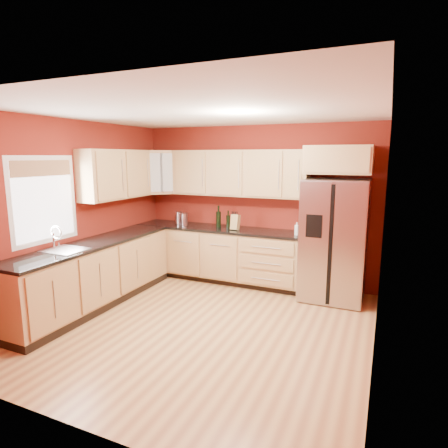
{
  "coord_description": "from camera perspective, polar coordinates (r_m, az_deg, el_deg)",
  "views": [
    {
      "loc": [
        2.02,
        -3.92,
        2.1
      ],
      "look_at": [
        -0.09,
        0.9,
        1.14
      ],
      "focal_mm": 30.0,
      "sensor_mm": 36.0,
      "label": 1
    }
  ],
  "objects": [
    {
      "name": "wall_front",
      "position": [
        2.9,
        -22.02,
        -6.46
      ],
      "size": [
        4.0,
        0.04,
        2.6
      ],
      "primitive_type": "cube",
      "color": "maroon",
      "rests_on": "floor"
    },
    {
      "name": "window",
      "position": [
        5.29,
        -25.7,
        3.32
      ],
      "size": [
        0.03,
        0.9,
        1.0
      ],
      "primitive_type": "cube",
      "color": "white",
      "rests_on": "wall_left"
    },
    {
      "name": "knife_block",
      "position": [
        6.08,
        1.73,
        0.28
      ],
      "size": [
        0.13,
        0.12,
        0.25
      ],
      "primitive_type": "cube",
      "rotation": [
        0.0,
        0.0,
        -0.06
      ],
      "color": "tan",
      "rests_on": "countertop_back"
    },
    {
      "name": "over_fridge_cabinet",
      "position": [
        5.66,
        17.1,
        9.34
      ],
      "size": [
        0.92,
        0.6,
        0.4
      ],
      "primitive_type": "cube",
      "color": "tan",
      "rests_on": "wall_back"
    },
    {
      "name": "upper_cabinets_left",
      "position": [
        6.04,
        -16.14,
        7.29
      ],
      "size": [
        0.33,
        1.35,
        0.75
      ],
      "primitive_type": "cube",
      "color": "tan",
      "rests_on": "wall_left"
    },
    {
      "name": "wall_right",
      "position": [
        4.0,
        22.89,
        -2.05
      ],
      "size": [
        0.04,
        4.0,
        2.6
      ],
      "primitive_type": "cube",
      "color": "maroon",
      "rests_on": "floor"
    },
    {
      "name": "canister_right",
      "position": [
        6.52,
        -6.11,
        0.75
      ],
      "size": [
        0.16,
        0.16,
        0.21
      ],
      "primitive_type": "cylinder",
      "rotation": [
        0.0,
        0.0,
        0.32
      ],
      "color": "#B6B7BB",
      "rests_on": "countertop_back"
    },
    {
      "name": "countertop_back",
      "position": [
        6.29,
        -0.93,
        -0.71
      ],
      "size": [
        2.9,
        0.62,
        0.04
      ],
      "primitive_type": "cube",
      "color": "black",
      "rests_on": "base_cabinets_back"
    },
    {
      "name": "sink_faucet",
      "position": [
        5.15,
        -23.17,
        -2.08
      ],
      "size": [
        0.5,
        0.42,
        0.3
      ],
      "primitive_type": null,
      "color": "white",
      "rests_on": "countertop_left"
    },
    {
      "name": "soap_dispenser",
      "position": [
        5.77,
        11.03,
        -0.72
      ],
      "size": [
        0.08,
        0.08,
        0.19
      ],
      "primitive_type": "cylinder",
      "rotation": [
        0.0,
        0.0,
        -0.37
      ],
      "color": "white",
      "rests_on": "countertop_back"
    },
    {
      "name": "canister_left",
      "position": [
        6.66,
        -6.85,
        0.93
      ],
      "size": [
        0.17,
        0.17,
        0.21
      ],
      "primitive_type": "cylinder",
      "rotation": [
        0.0,
        0.0,
        0.37
      ],
      "color": "#B6B7BB",
      "rests_on": "countertop_back"
    },
    {
      "name": "ceiling",
      "position": [
        4.44,
        -3.73,
        16.75
      ],
      "size": [
        4.0,
        4.0,
        0.0
      ],
      "primitive_type": "plane",
      "color": "silver",
      "rests_on": "wall_back"
    },
    {
      "name": "base_cabinets_left",
      "position": [
        5.65,
        -19.09,
        -7.36
      ],
      "size": [
        0.6,
        2.8,
        0.88
      ],
      "primitive_type": "cube",
      "color": "tan",
      "rests_on": "floor"
    },
    {
      "name": "wall_back",
      "position": [
        6.31,
        4.8,
        2.97
      ],
      "size": [
        4.0,
        0.04,
        2.6
      ],
      "primitive_type": "cube",
      "color": "maroon",
      "rests_on": "floor"
    },
    {
      "name": "countertop_left",
      "position": [
        5.53,
        -19.29,
        -2.83
      ],
      "size": [
        0.62,
        2.8,
        0.04
      ],
      "primitive_type": "cube",
      "color": "black",
      "rests_on": "base_cabinets_left"
    },
    {
      "name": "wall_left",
      "position": [
        5.67,
        -21.83,
        1.45
      ],
      "size": [
        0.04,
        4.0,
        2.6
      ],
      "primitive_type": "cube",
      "color": "maroon",
      "rests_on": "floor"
    },
    {
      "name": "corner_upper_cabinet",
      "position": [
        6.7,
        -9.84,
        7.79
      ],
      "size": [
        0.67,
        0.67,
        0.75
      ],
      "primitive_type": "cube",
      "rotation": [
        0.0,
        0.0,
        0.79
      ],
      "color": "tan",
      "rests_on": "wall_back"
    },
    {
      "name": "refrigerator",
      "position": [
        5.71,
        16.4,
        -2.35
      ],
      "size": [
        0.9,
        0.75,
        1.78
      ],
      "primitive_type": "cube",
      "color": "#B6B7BB",
      "rests_on": "floor"
    },
    {
      "name": "floor",
      "position": [
        4.88,
        -3.37,
        -15.18
      ],
      "size": [
        4.0,
        4.0,
        0.0
      ],
      "primitive_type": "plane",
      "color": "#A56C40",
      "rests_on": "ground"
    },
    {
      "name": "wine_bottle_b",
      "position": [
        6.27,
        -0.84,
        1.15
      ],
      "size": [
        0.09,
        0.09,
        0.37
      ],
      "primitive_type": null,
      "rotation": [
        0.0,
        0.0,
        -0.09
      ],
      "color": "black",
      "rests_on": "countertop_back"
    },
    {
      "name": "base_cabinets_back",
      "position": [
        6.4,
        -0.88,
        -4.74
      ],
      "size": [
        2.9,
        0.6,
        0.88
      ],
      "primitive_type": "cube",
      "color": "tan",
      "rests_on": "floor"
    },
    {
      "name": "upper_cabinets_back",
      "position": [
        6.19,
        2.16,
        7.74
      ],
      "size": [
        2.3,
        0.33,
        0.75
      ],
      "primitive_type": "cube",
      "color": "tan",
      "rests_on": "wall_back"
    },
    {
      "name": "wine_bottle_a",
      "position": [
        6.21,
        0.64,
        0.72
      ],
      "size": [
        0.08,
        0.08,
        0.29
      ],
      "primitive_type": null,
      "rotation": [
        0.0,
        0.0,
        0.31
      ],
      "color": "black",
      "rests_on": "countertop_back"
    }
  ]
}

